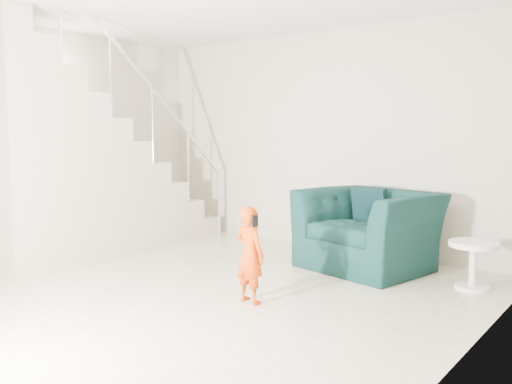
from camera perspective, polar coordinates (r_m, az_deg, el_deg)
floor at (r=4.94m, az=-10.07°, el=-10.98°), size 5.50×5.50×0.00m
back_wall at (r=6.87m, az=6.90°, el=5.38°), size 5.00×0.00×5.00m
left_wall at (r=6.78m, az=-24.81°, el=4.82°), size 0.00×5.50×5.50m
right_wall at (r=3.32m, az=20.08°, el=3.99°), size 0.00×5.50×5.50m
armchair at (r=5.93m, az=11.73°, el=-3.92°), size 1.49×1.37×0.84m
toddler at (r=4.65m, az=-0.66°, el=-6.62°), size 0.33×0.24×0.84m
side_table at (r=5.45m, az=21.90°, el=-6.40°), size 0.45×0.45×0.45m
staircase at (r=6.65m, az=-18.42°, el=1.59°), size 1.02×3.03×3.62m
cushion at (r=6.19m, az=11.89°, el=-1.24°), size 0.39×0.19×0.38m
throw at (r=6.15m, az=6.83°, el=-2.46°), size 0.05×0.52×0.58m
phone at (r=4.49m, az=-0.11°, el=-3.05°), size 0.04×0.05×0.10m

